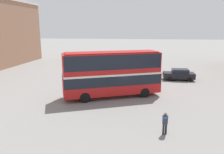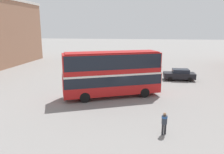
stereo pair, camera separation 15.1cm
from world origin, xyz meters
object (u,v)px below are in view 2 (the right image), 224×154
pedestrian_foreground (164,121)px  parked_car_kerb_near (179,75)px  double_decker_bus (112,72)px  parked_car_kerb_far (147,68)px

pedestrian_foreground → parked_car_kerb_near: 17.18m
double_decker_bus → pedestrian_foreground: 9.39m
pedestrian_foreground → parked_car_kerb_far: pedestrian_foreground is taller
double_decker_bus → pedestrian_foreground: (4.82, -7.86, -1.77)m
pedestrian_foreground → parked_car_kerb_near: size_ratio=0.38×
parked_car_kerb_near → parked_car_kerb_far: (-4.51, 4.76, 0.01)m
parked_car_kerb_near → parked_car_kerb_far: parked_car_kerb_far is taller
double_decker_bus → pedestrian_foreground: double_decker_bus is taller
parked_car_kerb_far → double_decker_bus: bearing=-97.6°
pedestrian_foreground → parked_car_kerb_far: size_ratio=0.34×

